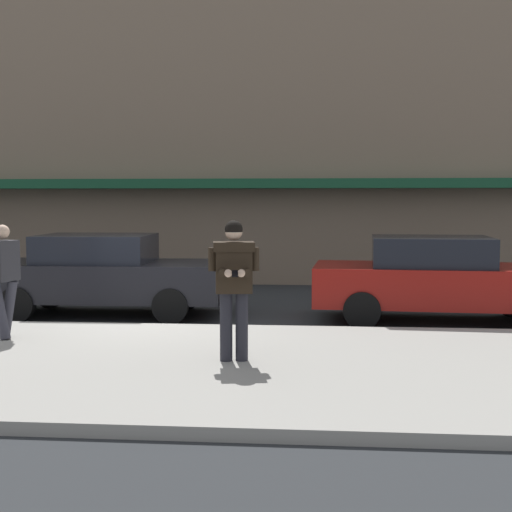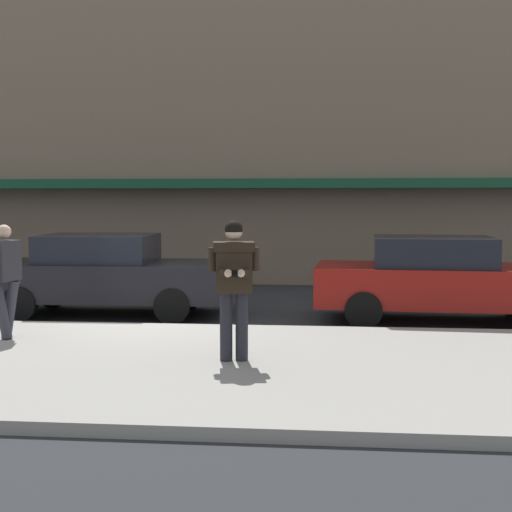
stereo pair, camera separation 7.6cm
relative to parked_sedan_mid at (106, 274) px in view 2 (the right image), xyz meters
The scene contains 8 objects.
ground_plane 1.95m from the parked_sedan_mid, 50.69° to the right, with size 80.00×80.00×0.00m, color #2B2D30.
sidewalk 4.78m from the parked_sedan_mid, 63.29° to the right, with size 32.00×5.30×0.14m, color #99968E.
curb_paint_line 2.63m from the parked_sedan_mid, 31.93° to the right, with size 28.00×0.12×0.01m, color silver.
storefront_facade 8.72m from the parked_sedan_mid, 73.37° to the left, with size 28.00×4.70×10.76m.
parked_sedan_mid is the anchor object (origin of this frame).
parked_sedan_far 6.21m from the parked_sedan_mid, ahead, with size 4.60×2.14×1.54m.
man_texting_on_phone 5.17m from the parked_sedan_mid, 54.56° to the right, with size 0.64×0.62×1.81m.
pedestrian_with_bag 3.11m from the parked_sedan_mid, 101.23° to the right, with size 0.41×0.70×1.70m.
Camera 2 is at (3.01, -11.76, 2.21)m, focal length 50.00 mm.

